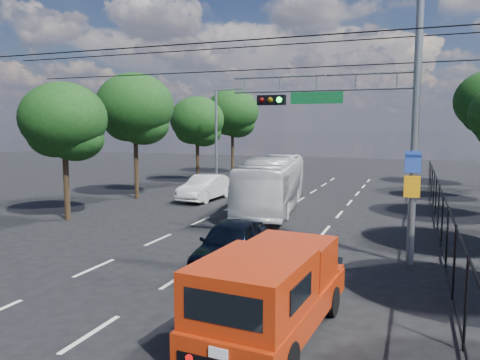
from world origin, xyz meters
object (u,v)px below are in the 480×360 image
at_px(red_pickup, 272,289).
at_px(white_bus, 272,184).
at_px(signal_mast, 377,104).
at_px(white_van, 205,188).
at_px(navy_hatchback, 231,244).

height_order(red_pickup, white_bus, white_bus).
relative_size(signal_mast, white_bus, 0.92).
height_order(white_bus, white_van, white_bus).
distance_m(red_pickup, white_bus, 15.46).
bearing_deg(signal_mast, white_van, 137.36).
xyz_separation_m(navy_hatchback, white_bus, (-1.68, 10.33, 0.69)).
bearing_deg(signal_mast, red_pickup, -102.67).
height_order(navy_hatchback, white_bus, white_bus).
distance_m(navy_hatchback, white_bus, 10.49).
bearing_deg(white_bus, white_van, 151.33).
xyz_separation_m(signal_mast, red_pickup, (-1.51, -6.73, -4.18)).
height_order(red_pickup, white_van, red_pickup).
distance_m(red_pickup, navy_hatchback, 5.26).
distance_m(signal_mast, red_pickup, 8.07).
xyz_separation_m(signal_mast, white_bus, (-5.92, 8.08, -3.80)).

